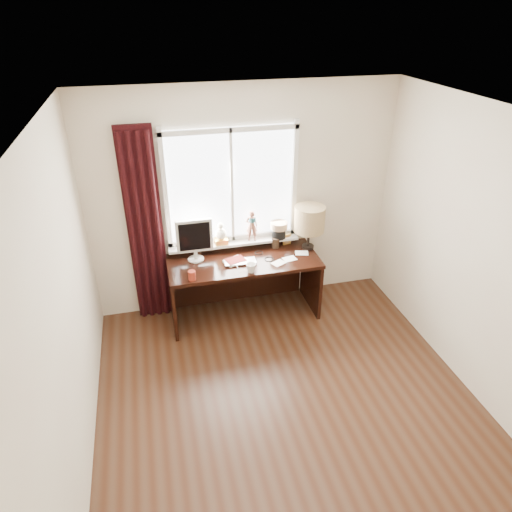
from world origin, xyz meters
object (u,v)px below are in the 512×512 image
object	(u,v)px
mug	(251,268)
desk	(242,274)
laptop	(240,262)
red_cup	(192,275)
monitor	(194,238)
table_lamp	(310,220)

from	to	relation	value
mug	desk	world-z (taller)	mug
laptop	red_cup	bearing A→B (deg)	-157.40
mug	monitor	distance (m)	0.71
laptop	desk	bearing A→B (deg)	74.23
desk	monitor	size ratio (longest dim) A/B	3.47
monitor	table_lamp	distance (m)	1.32
desk	table_lamp	bearing A→B (deg)	0.32
mug	table_lamp	distance (m)	0.92
laptop	mug	world-z (taller)	mug
mug	table_lamp	size ratio (longest dim) A/B	0.21
mug	monitor	size ratio (longest dim) A/B	0.22
laptop	mug	size ratio (longest dim) A/B	3.31
laptop	red_cup	world-z (taller)	red_cup
mug	laptop	bearing A→B (deg)	108.29
laptop	red_cup	size ratio (longest dim) A/B	3.46
red_cup	desk	world-z (taller)	red_cup
mug	red_cup	bearing A→B (deg)	-179.77
table_lamp	desk	bearing A→B (deg)	-179.68
monitor	red_cup	bearing A→B (deg)	-102.78
desk	table_lamp	world-z (taller)	table_lamp
laptop	mug	bearing A→B (deg)	-70.11
laptop	monitor	distance (m)	0.57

